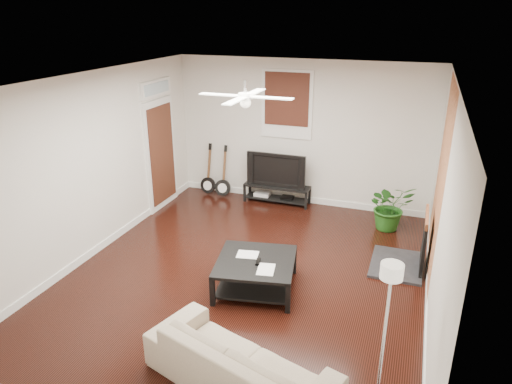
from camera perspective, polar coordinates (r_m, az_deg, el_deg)
room at (r=6.38m, az=-1.21°, el=0.87°), size 5.01×6.01×2.81m
brick_accent at (r=6.96m, az=21.46°, el=1.10°), size 0.02×2.20×2.80m
fireplace at (r=7.30m, az=18.23°, el=-5.55°), size 0.80×1.10×0.92m
window_back at (r=9.05m, az=3.76°, el=10.56°), size 1.00×0.06×1.30m
door_left at (r=9.10m, az=-11.54°, el=5.71°), size 0.08×1.00×2.50m
tv_stand at (r=9.39m, az=2.55°, el=-0.23°), size 1.31×0.35×0.37m
tv at (r=9.23m, az=2.64°, el=2.84°), size 1.18×0.15×0.68m
coffee_table at (r=6.56m, az=-0.03°, el=-9.95°), size 1.23×1.23×0.44m
sofa at (r=5.04m, az=-1.98°, el=-20.04°), size 2.17×1.36×0.59m
floor_lamp at (r=4.56m, az=15.19°, el=-17.37°), size 0.34×0.34×1.65m
potted_plant at (r=8.51m, az=15.98°, el=-1.68°), size 0.98×0.94×0.85m
guitar_left at (r=9.77m, az=-5.92°, el=2.71°), size 0.34×0.25×1.07m
guitar_right at (r=9.60m, az=-4.10°, el=2.44°), size 0.34×0.25×1.07m
ceiling_fan at (r=6.07m, az=-1.30°, el=11.55°), size 1.24×1.24×0.32m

